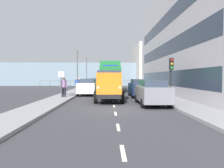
{
  "coord_description": "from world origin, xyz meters",
  "views": [
    {
      "loc": [
        0.37,
        11.82,
        1.93
      ],
      "look_at": [
        -0.0,
        -8.82,
        1.18
      ],
      "focal_mm": 31.6,
      "sensor_mm": 36.0,
      "label": 1
    }
  ],
  "objects": [
    {
      "name": "pedestrian_strolling",
      "position": [
        4.05,
        -13.1,
        1.08
      ],
      "size": [
        0.53,
        0.34,
        1.59
      ],
      "color": "#383342",
      "rests_on": "sidewalk_right"
    },
    {
      "name": "building_terrace",
      "position": [
        -9.4,
        -9.67,
        5.72
      ],
      "size": [
        7.64,
        26.56,
        11.45
      ],
      "color": "#B7B2B7",
      "rests_on": "ground_plane"
    },
    {
      "name": "pedestrian_in_dark_coat",
      "position": [
        4.02,
        -10.94,
        1.16
      ],
      "size": [
        0.53,
        0.34,
        1.71
      ],
      "color": "#4C473D",
      "rests_on": "sidewalk_right"
    },
    {
      "name": "car_grey_kerbside_near",
      "position": [
        -2.57,
        -1.52,
        0.9
      ],
      "size": [
        1.85,
        4.23,
        1.72
      ],
      "color": "slate",
      "rests_on": "ground_plane"
    },
    {
      "name": "car_silver_oppositeside_2",
      "position": [
        2.57,
        -20.54,
        0.9
      ],
      "size": [
        1.95,
        4.67,
        1.72
      ],
      "color": "#B7BABF",
      "rests_on": "ground_plane"
    },
    {
      "name": "street_sign",
      "position": [
        4.51,
        -5.48,
        1.68
      ],
      "size": [
        0.5,
        0.07,
        2.25
      ],
      "color": "#4C4C4C",
      "rests_on": "sidewalk_right"
    },
    {
      "name": "sidewalk_left",
      "position": [
        -4.56,
        -8.27,
        0.07
      ],
      "size": [
        2.07,
        39.8,
        0.15
      ],
      "primitive_type": "cube",
      "color": "gray",
      "rests_on": "ground_plane"
    },
    {
      "name": "car_maroon_oppositeside_1",
      "position": [
        2.57,
        -14.8,
        0.9
      ],
      "size": [
        1.9,
        4.63,
        1.72
      ],
      "color": "maroon",
      "rests_on": "ground_plane"
    },
    {
      "name": "sidewalk_right",
      "position": [
        4.56,
        -8.27,
        0.07
      ],
      "size": [
        2.07,
        39.8,
        0.15
      ],
      "primitive_type": "cube",
      "color": "gray",
      "rests_on": "ground_plane"
    },
    {
      "name": "lamp_post_far",
      "position": [
        4.45,
        -25.13,
        3.58
      ],
      "size": [
        0.32,
        1.14,
        5.66
      ],
      "color": "#59595B",
      "rests_on": "sidewalk_right"
    },
    {
      "name": "car_navy_kerbside_1",
      "position": [
        -2.57,
        -7.05,
        0.89
      ],
      "size": [
        1.79,
        4.13,
        1.72
      ],
      "color": "navy",
      "rests_on": "ground_plane"
    },
    {
      "name": "truck_vintage_orange",
      "position": [
        0.33,
        -3.67,
        1.18
      ],
      "size": [
        2.17,
        5.64,
        2.43
      ],
      "color": "black",
      "rests_on": "ground_plane"
    },
    {
      "name": "sea_horizon",
      "position": [
        0.0,
        -31.17,
        2.5
      ],
      "size": [
        80.0,
        0.8,
        5.0
      ],
      "primitive_type": "cube",
      "color": "gray",
      "rests_on": "ground_plane"
    },
    {
      "name": "road_centreline_markings",
      "position": [
        0.0,
        -7.62,
        0.0
      ],
      "size": [
        0.12,
        35.62,
        0.01
      ],
      "color": "silver",
      "rests_on": "ground_plane"
    },
    {
      "name": "pedestrian_with_bag",
      "position": [
        4.35,
        -5.74,
        1.18
      ],
      "size": [
        0.53,
        0.34,
        1.75
      ],
      "color": "black",
      "rests_on": "sidewalk_right"
    },
    {
      "name": "seawall_railing",
      "position": [
        -0.0,
        -27.57,
        0.92
      ],
      "size": [
        28.08,
        0.08,
        1.2
      ],
      "color": "#4C5156",
      "rests_on": "ground_plane"
    },
    {
      "name": "lamp_post_promenade",
      "position": [
        4.69,
        -15.71,
        3.5
      ],
      "size": [
        0.32,
        1.14,
        5.52
      ],
      "color": "#59595B",
      "rests_on": "sidewalk_right"
    },
    {
      "name": "building_far_block",
      "position": [
        -9.41,
        -31.81,
        4.39
      ],
      "size": [
        7.63,
        11.17,
        8.79
      ],
      "color": "beige",
      "rests_on": "ground_plane"
    },
    {
      "name": "lorry_cargo_green",
      "position": [
        0.16,
        -13.75,
        2.08
      ],
      "size": [
        2.58,
        8.2,
        3.87
      ],
      "color": "#1E7033",
      "rests_on": "ground_plane"
    },
    {
      "name": "ground_plane",
      "position": [
        0.0,
        -8.27,
        0.0
      ],
      "size": [
        80.0,
        80.0,
        0.0
      ],
      "primitive_type": "plane",
      "color": "#38383D"
    },
    {
      "name": "car_white_oppositeside_0",
      "position": [
        2.57,
        -9.16,
        0.9
      ],
      "size": [
        1.86,
        4.56,
        1.72
      ],
      "color": "white",
      "rests_on": "ground_plane"
    },
    {
      "name": "pedestrian_couple_b",
      "position": [
        4.76,
        -7.86,
        1.15
      ],
      "size": [
        0.53,
        0.34,
        1.7
      ],
      "color": "black",
      "rests_on": "sidewalk_right"
    },
    {
      "name": "traffic_light_near",
      "position": [
        -4.38,
        -3.02,
        2.47
      ],
      "size": [
        0.28,
        0.41,
        3.2
      ],
      "color": "black",
      "rests_on": "sidewalk_left"
    }
  ]
}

